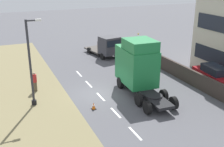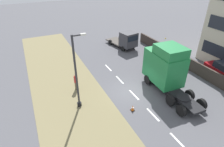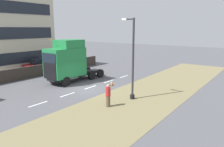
{
  "view_description": "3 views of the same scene",
  "coord_description": "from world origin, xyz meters",
  "px_view_note": "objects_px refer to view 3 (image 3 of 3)",
  "views": [
    {
      "loc": [
        -7.9,
        -21.46,
        10.16
      ],
      "look_at": [
        1.15,
        -0.5,
        1.93
      ],
      "focal_mm": 45.0,
      "sensor_mm": 36.0,
      "label": 1
    },
    {
      "loc": [
        -8.6,
        -13.6,
        11.52
      ],
      "look_at": [
        -2.08,
        0.2,
        2.58
      ],
      "focal_mm": 30.0,
      "sensor_mm": 36.0,
      "label": 2
    },
    {
      "loc": [
        -14.86,
        15.83,
        6.09
      ],
      "look_at": [
        -1.08,
        -3.07,
        1.21
      ],
      "focal_mm": 35.0,
      "sensor_mm": 36.0,
      "label": 3
    }
  ],
  "objects_px": {
    "lorry_cab": "(67,61)",
    "traffic_cone_lead": "(112,83)",
    "parked_car": "(41,66)",
    "lamp_post": "(132,64)",
    "pedestrian": "(108,96)"
  },
  "relations": [
    {
      "from": "lorry_cab",
      "to": "parked_car",
      "type": "xyz_separation_m",
      "value": [
        7.21,
        -1.66,
        -1.47
      ]
    },
    {
      "from": "lorry_cab",
      "to": "parked_car",
      "type": "height_order",
      "value": "lorry_cab"
    },
    {
      "from": "parked_car",
      "to": "pedestrian",
      "type": "height_order",
      "value": "parked_car"
    },
    {
      "from": "parked_car",
      "to": "pedestrian",
      "type": "bearing_deg",
      "value": 168.62
    },
    {
      "from": "traffic_cone_lead",
      "to": "parked_car",
      "type": "bearing_deg",
      "value": 0.84
    },
    {
      "from": "lorry_cab",
      "to": "lamp_post",
      "type": "height_order",
      "value": "lamp_post"
    },
    {
      "from": "lorry_cab",
      "to": "traffic_cone_lead",
      "type": "height_order",
      "value": "lorry_cab"
    },
    {
      "from": "lorry_cab",
      "to": "traffic_cone_lead",
      "type": "relative_size",
      "value": 13.26
    },
    {
      "from": "lorry_cab",
      "to": "pedestrian",
      "type": "distance_m",
      "value": 9.35
    },
    {
      "from": "lamp_post",
      "to": "pedestrian",
      "type": "xyz_separation_m",
      "value": [
        0.48,
        2.79,
        -2.21
      ]
    },
    {
      "from": "lamp_post",
      "to": "traffic_cone_lead",
      "type": "bearing_deg",
      "value": -32.92
    },
    {
      "from": "lamp_post",
      "to": "traffic_cone_lead",
      "type": "relative_size",
      "value": 11.93
    },
    {
      "from": "lamp_post",
      "to": "pedestrian",
      "type": "bearing_deg",
      "value": 80.16
    },
    {
      "from": "lorry_cab",
      "to": "traffic_cone_lead",
      "type": "distance_m",
      "value": 5.61
    },
    {
      "from": "parked_car",
      "to": "lamp_post",
      "type": "relative_size",
      "value": 0.69
    }
  ]
}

